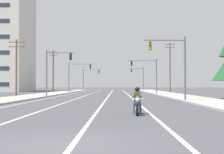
{
  "coord_description": "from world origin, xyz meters",
  "views": [
    {
      "loc": [
        1.42,
        -9.03,
        1.56
      ],
      "look_at": [
        1.0,
        21.0,
        2.27
      ],
      "focal_mm": 53.96,
      "sensor_mm": 36.0,
      "label": 1
    }
  ],
  "objects_px": {
    "traffic_signal_near_right": "(173,59)",
    "traffic_signal_mid_right": "(148,70)",
    "traffic_signal_far_right": "(139,75)",
    "utility_pole_left_near": "(16,65)",
    "utility_pole_right_far": "(170,66)",
    "traffic_signal_far_left": "(89,76)",
    "traffic_signal_mid_left": "(76,72)",
    "utility_pole_left_far": "(53,70)",
    "motorcycle_with_rider": "(137,103)",
    "traffic_signal_near_left": "(55,66)"
  },
  "relations": [
    {
      "from": "traffic_signal_near_right",
      "to": "traffic_signal_mid_right",
      "type": "xyz_separation_m",
      "value": [
        0.04,
        26.7,
        0.07
      ]
    },
    {
      "from": "traffic_signal_mid_right",
      "to": "traffic_signal_far_right",
      "type": "height_order",
      "value": "same"
    },
    {
      "from": "utility_pole_left_near",
      "to": "utility_pole_right_far",
      "type": "xyz_separation_m",
      "value": [
        25.31,
        21.82,
        1.11
      ]
    },
    {
      "from": "utility_pole_left_near",
      "to": "traffic_signal_far_left",
      "type": "bearing_deg",
      "value": 82.69
    },
    {
      "from": "traffic_signal_far_right",
      "to": "traffic_signal_far_left",
      "type": "bearing_deg",
      "value": 147.19
    },
    {
      "from": "traffic_signal_mid_left",
      "to": "traffic_signal_far_left",
      "type": "height_order",
      "value": "same"
    },
    {
      "from": "traffic_signal_mid_left",
      "to": "utility_pole_left_far",
      "type": "distance_m",
      "value": 8.2
    },
    {
      "from": "motorcycle_with_rider",
      "to": "utility_pole_left_near",
      "type": "relative_size",
      "value": 0.27
    },
    {
      "from": "traffic_signal_far_left",
      "to": "utility_pole_right_far",
      "type": "relative_size",
      "value": 0.6
    },
    {
      "from": "traffic_signal_mid_right",
      "to": "utility_pole_left_near",
      "type": "height_order",
      "value": "utility_pole_left_near"
    },
    {
      "from": "traffic_signal_mid_right",
      "to": "traffic_signal_far_left",
      "type": "distance_m",
      "value": 39.86
    },
    {
      "from": "traffic_signal_mid_left",
      "to": "traffic_signal_far_left",
      "type": "xyz_separation_m",
      "value": [
        0.23,
        27.88,
        0.01
      ]
    },
    {
      "from": "utility_pole_right_far",
      "to": "utility_pole_left_far",
      "type": "bearing_deg",
      "value": 169.2
    },
    {
      "from": "utility_pole_left_near",
      "to": "traffic_signal_near_right",
      "type": "bearing_deg",
      "value": -38.06
    },
    {
      "from": "motorcycle_with_rider",
      "to": "traffic_signal_far_right",
      "type": "height_order",
      "value": "traffic_signal_far_right"
    },
    {
      "from": "traffic_signal_far_left",
      "to": "utility_pole_left_far",
      "type": "distance_m",
      "value": 22.99
    },
    {
      "from": "traffic_signal_near_right",
      "to": "traffic_signal_far_right",
      "type": "height_order",
      "value": "same"
    },
    {
      "from": "motorcycle_with_rider",
      "to": "utility_pole_left_near",
      "type": "height_order",
      "value": "utility_pole_left_near"
    },
    {
      "from": "traffic_signal_near_left",
      "to": "traffic_signal_mid_left",
      "type": "bearing_deg",
      "value": 90.07
    },
    {
      "from": "utility_pole_left_far",
      "to": "traffic_signal_mid_left",
      "type": "bearing_deg",
      "value": -44.48
    },
    {
      "from": "traffic_signal_mid_right",
      "to": "utility_pole_left_near",
      "type": "xyz_separation_m",
      "value": [
        -19.75,
        -11.27,
        0.29
      ]
    },
    {
      "from": "traffic_signal_far_right",
      "to": "utility_pole_right_far",
      "type": "height_order",
      "value": "utility_pole_right_far"
    },
    {
      "from": "traffic_signal_near_left",
      "to": "traffic_signal_mid_left",
      "type": "distance_m",
      "value": 24.11
    },
    {
      "from": "motorcycle_with_rider",
      "to": "traffic_signal_far_left",
      "type": "distance_m",
      "value": 79.16
    },
    {
      "from": "traffic_signal_mid_left",
      "to": "motorcycle_with_rider",
      "type": "bearing_deg",
      "value": -79.55
    },
    {
      "from": "traffic_signal_near_right",
      "to": "traffic_signal_far_left",
      "type": "bearing_deg",
      "value": 101.83
    },
    {
      "from": "traffic_signal_near_left",
      "to": "utility_pole_right_far",
      "type": "xyz_separation_m",
      "value": [
        19.25,
        25.04,
        1.49
      ]
    },
    {
      "from": "traffic_signal_near_left",
      "to": "traffic_signal_far_left",
      "type": "distance_m",
      "value": 51.99
    },
    {
      "from": "motorcycle_with_rider",
      "to": "traffic_signal_near_left",
      "type": "bearing_deg",
      "value": 109.33
    },
    {
      "from": "motorcycle_with_rider",
      "to": "traffic_signal_far_left",
      "type": "xyz_separation_m",
      "value": [
        -9.12,
        78.55,
        3.54
      ]
    },
    {
      "from": "traffic_signal_near_left",
      "to": "utility_pole_left_near",
      "type": "xyz_separation_m",
      "value": [
        -6.06,
        3.22,
        0.38
      ]
    },
    {
      "from": "traffic_signal_mid_left",
      "to": "utility_pole_right_far",
      "type": "bearing_deg",
      "value": 2.75
    },
    {
      "from": "traffic_signal_near_left",
      "to": "traffic_signal_mid_right",
      "type": "distance_m",
      "value": 19.94
    },
    {
      "from": "traffic_signal_near_right",
      "to": "utility_pole_left_far",
      "type": "xyz_separation_m",
      "value": [
        -19.5,
        42.04,
        0.92
      ]
    },
    {
      "from": "motorcycle_with_rider",
      "to": "utility_pole_left_far",
      "type": "relative_size",
      "value": 0.24
    },
    {
      "from": "traffic_signal_mid_right",
      "to": "utility_pole_left_far",
      "type": "distance_m",
      "value": 24.85
    },
    {
      "from": "traffic_signal_near_left",
      "to": "traffic_signal_near_right",
      "type": "bearing_deg",
      "value": -41.81
    },
    {
      "from": "motorcycle_with_rider",
      "to": "traffic_signal_far_right",
      "type": "distance_m",
      "value": 69.81
    },
    {
      "from": "traffic_signal_near_right",
      "to": "utility_pole_left_far",
      "type": "relative_size",
      "value": 0.67
    },
    {
      "from": "traffic_signal_near_right",
      "to": "utility_pole_left_near",
      "type": "xyz_separation_m",
      "value": [
        -19.71,
        15.43,
        0.37
      ]
    },
    {
      "from": "traffic_signal_near_right",
      "to": "traffic_signal_mid_left",
      "type": "xyz_separation_m",
      "value": [
        -13.68,
        36.32,
        0.08
      ]
    },
    {
      "from": "utility_pole_left_far",
      "to": "traffic_signal_far_left",
      "type": "bearing_deg",
      "value": 74.75
    },
    {
      "from": "traffic_signal_near_right",
      "to": "traffic_signal_near_left",
      "type": "distance_m",
      "value": 18.32
    },
    {
      "from": "traffic_signal_mid_left",
      "to": "traffic_signal_far_right",
      "type": "bearing_deg",
      "value": 53.12
    },
    {
      "from": "traffic_signal_far_left",
      "to": "utility_pole_left_near",
      "type": "bearing_deg",
      "value": -97.31
    },
    {
      "from": "motorcycle_with_rider",
      "to": "utility_pole_right_far",
      "type": "relative_size",
      "value": 0.21
    },
    {
      "from": "traffic_signal_mid_right",
      "to": "utility_pole_right_far",
      "type": "xyz_separation_m",
      "value": [
        5.56,
        10.55,
        1.4
      ]
    },
    {
      "from": "traffic_signal_near_left",
      "to": "utility_pole_left_far",
      "type": "height_order",
      "value": "utility_pole_left_far"
    },
    {
      "from": "utility_pole_left_near",
      "to": "utility_pole_left_far",
      "type": "xyz_separation_m",
      "value": [
        0.21,
        26.61,
        0.55
      ]
    },
    {
      "from": "motorcycle_with_rider",
      "to": "utility_pole_left_near",
      "type": "xyz_separation_m",
      "value": [
        -15.37,
        29.78,
        3.82
      ]
    }
  ]
}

